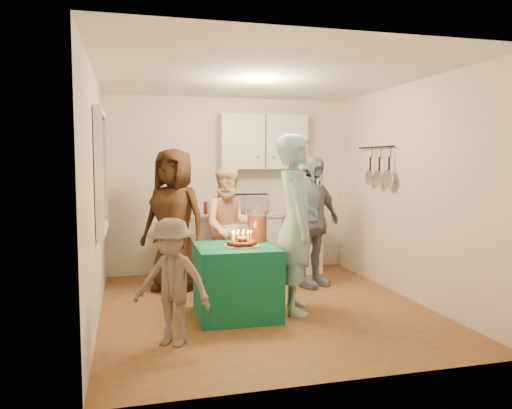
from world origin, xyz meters
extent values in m
plane|color=brown|center=(0.00, 0.00, 0.00)|extent=(4.00, 4.00, 0.00)
plane|color=white|center=(0.00, 0.00, 2.60)|extent=(4.00, 4.00, 0.00)
plane|color=silver|center=(0.00, 2.00, 1.30)|extent=(3.60, 3.60, 0.00)
plane|color=silver|center=(-1.80, 0.00, 1.30)|extent=(4.00, 4.00, 0.00)
plane|color=silver|center=(1.80, 0.00, 1.30)|extent=(4.00, 4.00, 0.00)
cube|color=black|center=(-1.77, 0.30, 1.55)|extent=(0.04, 1.00, 1.20)
cube|color=white|center=(0.20, 1.70, 0.43)|extent=(2.20, 0.58, 0.86)
cube|color=beige|center=(0.20, 1.70, 0.89)|extent=(2.24, 0.62, 0.05)
cube|color=white|center=(0.50, 1.85, 1.95)|extent=(1.30, 0.30, 0.80)
cube|color=black|center=(1.72, 0.70, 1.60)|extent=(0.12, 1.00, 0.60)
imported|color=white|center=(0.28, 1.70, 1.05)|extent=(0.54, 0.41, 0.27)
cube|color=#0F6645|center=(-0.36, -0.22, 0.38)|extent=(0.87, 0.87, 0.76)
cylinder|color=red|center=(-0.07, 0.05, 0.93)|extent=(0.22, 0.22, 0.34)
imported|color=#90C2D1|center=(0.31, -0.22, 0.98)|extent=(0.62, 0.80, 1.96)
imported|color=#5A3519|center=(-0.90, 1.06, 0.91)|extent=(1.06, 1.01, 1.83)
imported|color=#F6AC80|center=(-0.18, 1.00, 0.80)|extent=(0.82, 0.65, 1.60)
imported|color=#0F1F33|center=(0.86, 0.77, 0.87)|extent=(1.10, 0.83, 1.73)
imported|color=#5F524C|center=(-1.11, -0.91, 0.58)|extent=(0.86, 0.76, 1.16)
camera|label=1|loc=(-1.49, -5.37, 1.67)|focal=35.00mm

